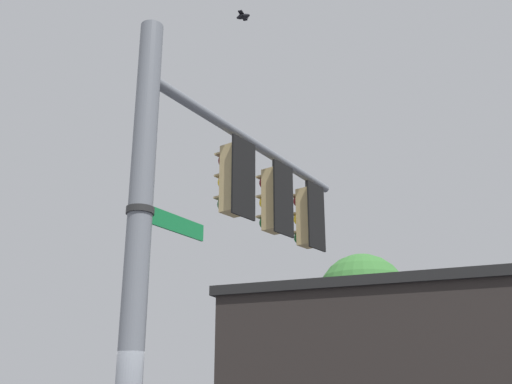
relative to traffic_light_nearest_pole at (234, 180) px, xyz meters
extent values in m
cylinder|color=slate|center=(-1.95, -0.17, -1.78)|extent=(0.29, 0.29, 6.65)
cylinder|color=slate|center=(0.59, 0.02, 0.77)|extent=(5.08, 0.53, 0.15)
cylinder|color=black|center=(0.00, -0.02, 0.61)|extent=(0.08, 0.08, 0.18)
cube|color=tan|center=(0.00, -0.02, -0.01)|extent=(0.36, 0.30, 1.05)
sphere|color=#590F0F|center=(0.00, 0.17, 0.34)|extent=(0.22, 0.22, 0.22)
cube|color=tan|center=(0.00, 0.19, 0.44)|extent=(0.24, 0.20, 0.03)
sphere|color=yellow|center=(0.00, 0.17, -0.01)|extent=(0.22, 0.22, 0.22)
cube|color=tan|center=(0.00, 0.19, 0.09)|extent=(0.24, 0.20, 0.03)
sphere|color=#0F4C19|center=(0.00, 0.17, -0.36)|extent=(0.22, 0.22, 0.22)
cube|color=tan|center=(0.00, 0.19, -0.26)|extent=(0.24, 0.20, 0.03)
cube|color=black|center=(0.00, -0.19, -0.01)|extent=(0.54, 0.03, 1.22)
cylinder|color=black|center=(1.18, 0.07, 0.61)|extent=(0.08, 0.08, 0.18)
cube|color=tan|center=(1.18, 0.07, -0.01)|extent=(0.36, 0.30, 1.05)
sphere|color=#590F0F|center=(1.18, 0.25, 0.34)|extent=(0.22, 0.22, 0.22)
cube|color=tan|center=(1.18, 0.27, 0.44)|extent=(0.24, 0.20, 0.03)
sphere|color=yellow|center=(1.18, 0.25, -0.01)|extent=(0.22, 0.22, 0.22)
cube|color=tan|center=(1.18, 0.27, 0.09)|extent=(0.24, 0.20, 0.03)
sphere|color=#0F4C19|center=(1.18, 0.25, -0.36)|extent=(0.22, 0.22, 0.22)
cube|color=tan|center=(1.18, 0.27, -0.26)|extent=(0.24, 0.20, 0.03)
cube|color=black|center=(1.18, -0.10, -0.01)|extent=(0.54, 0.03, 1.22)
cylinder|color=black|center=(2.36, 0.15, 0.61)|extent=(0.08, 0.08, 0.18)
cube|color=tan|center=(2.36, 0.15, -0.01)|extent=(0.36, 0.30, 1.05)
sphere|color=#590F0F|center=(2.36, 0.34, 0.34)|extent=(0.22, 0.22, 0.22)
cube|color=tan|center=(2.36, 0.36, 0.44)|extent=(0.24, 0.20, 0.03)
sphere|color=yellow|center=(2.36, 0.34, -0.01)|extent=(0.22, 0.22, 0.22)
cube|color=tan|center=(2.36, 0.36, 0.09)|extent=(0.24, 0.20, 0.03)
sphere|color=#0F4C19|center=(2.36, 0.34, -0.36)|extent=(0.22, 0.22, 0.22)
cube|color=tan|center=(2.36, 0.36, -0.26)|extent=(0.24, 0.20, 0.03)
cube|color=black|center=(2.36, -0.02, -0.01)|extent=(0.54, 0.03, 1.22)
cube|color=#147238|center=(-1.26, -0.11, -1.00)|extent=(1.04, 0.11, 0.22)
cube|color=white|center=(-1.26, -0.10, -1.00)|extent=(1.04, 0.09, 0.04)
cylinder|color=#262626|center=(-1.95, -0.17, -1.00)|extent=(0.33, 0.33, 0.08)
ellipsoid|color=black|center=(1.15, 0.74, 3.82)|extent=(0.17, 0.29, 0.09)
cube|color=black|center=(1.17, 0.75, 3.83)|extent=(0.31, 0.16, 0.12)
cube|color=black|center=(1.13, 0.73, 3.83)|extent=(0.32, 0.17, 0.03)
cube|color=#282321|center=(11.40, 3.21, -2.61)|extent=(7.75, 9.83, 4.99)
cube|color=maroon|center=(14.50, 4.00, -2.36)|extent=(2.88, 7.81, 0.30)
cube|color=black|center=(11.40, 3.21, 0.03)|extent=(8.05, 10.22, 0.30)
sphere|color=#387533|center=(11.77, 3.86, 0.04)|extent=(3.04, 3.04, 3.04)
camera|label=1|loc=(-6.58, -5.30, -3.09)|focal=42.25mm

